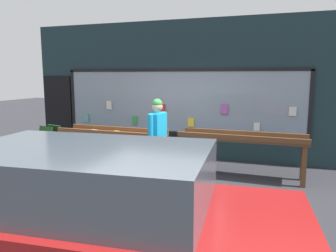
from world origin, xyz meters
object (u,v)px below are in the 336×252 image
Objects in this scene: person_browsing at (158,132)px; parked_car at (87,212)px; display_table_right at (242,142)px; display_table_left at (112,136)px; sandwich_board_sign at (51,142)px; small_dog at (178,168)px.

person_browsing reaches higher than parked_car.
display_table_right is 0.58× the size of parked_car.
display_table_right is (3.00, -0.00, 0.05)m from display_table_left.
parked_car reaches higher than display_table_right.
sandwich_board_sign is at bearing 179.12° from display_table_right.
display_table_right is at bearing 70.05° from parked_car.
parked_car is at bearing -164.53° from person_browsing.
sandwich_board_sign is at bearing 177.75° from display_table_left.
parked_car is at bearing -64.83° from display_table_left.
person_browsing is 0.37× the size of parked_car.
display_table_left reaches higher than small_dog.
display_table_left is 3.12× the size of sandwich_board_sign.
person_browsing is at bearing -23.12° from display_table_left.
person_browsing is at bearing 94.03° from parked_car.
display_table_left is at bearing 108.29° from small_dog.
parked_car is (1.91, -4.06, 0.04)m from display_table_left.
small_dog is 3.35m from parked_car.
small_dog is at bearing -101.07° from person_browsing.
person_browsing is 1.97× the size of sandwich_board_sign.
display_table_right is 5.46× the size of small_dog.
display_table_left is 4.48m from parked_car.
sandwich_board_sign is (-3.69, 0.81, 0.14)m from small_dog.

